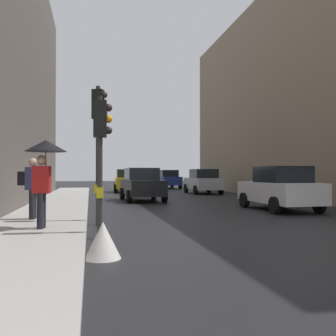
{
  "coord_description": "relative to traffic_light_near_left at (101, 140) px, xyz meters",
  "views": [
    {
      "loc": [
        -5.31,
        -8.62,
        1.51
      ],
      "look_at": [
        -1.98,
        7.38,
        1.71
      ],
      "focal_mm": 40.21,
      "sensor_mm": 36.0,
      "label": 1
    }
  ],
  "objects": [
    {
      "name": "ground_plane",
      "position": [
        5.07,
        -0.07,
        -2.25
      ],
      "size": [
        120.0,
        120.0,
        0.0
      ],
      "primitive_type": "plane",
      "color": "black"
    },
    {
      "name": "sidewalk_kerb",
      "position": [
        -1.58,
        5.93,
        -2.17
      ],
      "size": [
        2.51,
        40.0,
        0.16
      ],
      "primitive_type": "cube",
      "color": "#A8A5A0",
      "rests_on": "ground"
    },
    {
      "name": "traffic_light_near_left",
      "position": [
        0.0,
        0.0,
        0.0
      ],
      "size": [
        0.43,
        0.24,
        3.26
      ],
      "color": "#2D2D2D",
      "rests_on": "ground"
    },
    {
      "name": "traffic_light_near_right",
      "position": [
        -0.0,
        2.18,
        0.49
      ],
      "size": [
        0.45,
        0.34,
        3.98
      ],
      "color": "#2D2D2D",
      "rests_on": "ground"
    },
    {
      "name": "car_yellow_taxi",
      "position": [
        2.59,
        20.49,
        -1.37
      ],
      "size": [
        2.16,
        4.27,
        1.76
      ],
      "color": "yellow",
      "rests_on": "ground"
    },
    {
      "name": "car_white_compact",
      "position": [
        7.22,
        5.17,
        -1.37
      ],
      "size": [
        2.05,
        4.22,
        1.76
      ],
      "color": "silver",
      "rests_on": "ground"
    },
    {
      "name": "car_silver_hatchback",
      "position": [
        7.76,
        17.42,
        -1.37
      ],
      "size": [
        2.02,
        4.2,
        1.76
      ],
      "color": "#BCBCC1",
      "rests_on": "ground"
    },
    {
      "name": "car_dark_suv",
      "position": [
        2.5,
        11.37,
        -1.37
      ],
      "size": [
        2.16,
        4.27,
        1.76
      ],
      "color": "black",
      "rests_on": "ground"
    },
    {
      "name": "car_blue_van",
      "position": [
        7.1,
        27.0,
        -1.37
      ],
      "size": [
        2.26,
        4.32,
        1.76
      ],
      "color": "navy",
      "rests_on": "ground"
    },
    {
      "name": "pedestrian_with_umbrella",
      "position": [
        -1.32,
        0.82,
        -0.41
      ],
      "size": [
        1.0,
        1.0,
        2.14
      ],
      "color": "black",
      "rests_on": "sidewalk_kerb"
    },
    {
      "name": "pedestrian_with_grey_backpack",
      "position": [
        -1.92,
        2.82,
        -1.08
      ],
      "size": [
        0.63,
        0.36,
        1.77
      ],
      "color": "black",
      "rests_on": "sidewalk_kerb"
    },
    {
      "name": "warning_sign_triangle",
      "position": [
        -0.02,
        -2.01,
        -1.92
      ],
      "size": [
        0.64,
        0.64,
        0.65
      ],
      "primitive_type": "cone",
      "color": "silver",
      "rests_on": "ground"
    }
  ]
}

